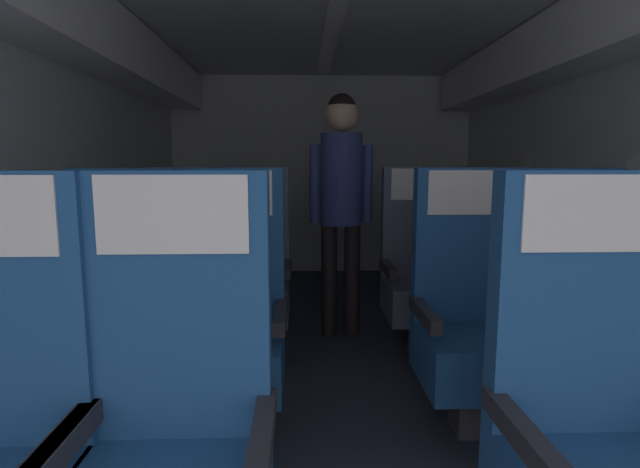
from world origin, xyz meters
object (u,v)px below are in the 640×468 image
Objects in this scene: seat_a_left_aisle at (173,446)px; flight_attendant at (341,189)px; seat_b_left_aisle at (230,324)px; seat_c_left_window at (177,277)px; seat_c_right_window at (421,275)px; seat_c_right_aisle at (493,274)px; seat_a_right_window at (597,440)px; seat_b_left_window at (120,326)px; seat_b_right_window at (471,321)px; seat_b_right_aisle at (574,320)px; seat_c_left_aisle at (251,276)px.

seat_a_left_aisle is 0.71× the size of flight_attendant.
seat_b_left_aisle is at bearing 89.78° from seat_a_left_aisle.
seat_c_right_window is at bearing 0.36° from seat_c_left_window.
seat_c_left_window is at bearing 103.83° from seat_a_left_aisle.
seat_a_left_aisle is 1.00× the size of seat_b_left_aisle.
seat_c_right_window is (-0.47, 0.00, 0.00)m from seat_c_right_aisle.
seat_c_right_aisle is at bearing 75.80° from seat_a_right_window.
seat_a_left_aisle is at bearing -76.17° from seat_c_left_window.
seat_c_right_aisle is at bearing 0.19° from seat_c_left_window.
seat_b_right_window is at bearing 0.37° from seat_b_left_window.
seat_b_left_aisle is (0.47, 0.01, 0.00)m from seat_b_left_window.
seat_c_left_window is (-1.54, 1.89, 0.00)m from seat_a_right_window.
seat_c_left_window is at bearing 129.25° from seat_a_right_window.
seat_b_left_window is 1.00× the size of seat_c_right_window.
seat_b_right_aisle and seat_b_right_window have the same top height.
seat_b_left_aisle is 0.95m from seat_c_left_aisle.
seat_c_right_window is 0.71× the size of flight_attendant.
seat_c_right_window is (0.01, 0.94, 0.00)m from seat_b_right_window.
seat_c_left_window is at bearing -179.64° from seat_c_right_window.
seat_c_right_aisle is at bearing 31.09° from seat_b_left_aisle.
seat_b_left_window is at bearing 148.68° from seat_a_right_window.
seat_b_left_aisle is at bearing -139.14° from seat_c_right_window.
seat_b_left_aisle is 1.00× the size of seat_c_right_window.
seat_c_left_aisle is (-1.08, 1.90, 0.00)m from seat_a_right_window.
seat_b_left_window is at bearing 63.64° from flight_attendant.
seat_b_right_window and seat_c_left_aisle have the same top height.
seat_b_left_aisle and seat_b_right_aisle have the same top height.
seat_c_left_window is 1.00× the size of seat_c_right_window.
seat_a_right_window is 2.29m from flight_attendant.
seat_b_left_aisle is 1.82m from seat_c_right_aisle.
seat_b_right_aisle is at bearing 143.33° from flight_attendant.
seat_c_left_aisle is at bearing 179.78° from seat_c_right_window.
seat_a_left_aisle is at bearing 179.36° from seat_a_right_window.
seat_c_right_window is at bearing 166.35° from flight_attendant.
seat_b_right_aisle is at bearing -63.51° from seat_c_right_window.
flight_attendant is at bearing 14.78° from seat_c_left_window.
seat_b_left_window is (-1.55, 0.94, 0.00)m from seat_a_right_window.
seat_a_right_window is at bearing -0.64° from seat_a_left_aisle.
seat_a_right_window is 1.00× the size of seat_b_right_aisle.
seat_b_right_aisle is at bearing 0.35° from seat_b_left_window.
seat_c_left_aisle is 1.00× the size of seat_c_right_aisle.
flight_attendant reaches higher than seat_c_right_aisle.
seat_b_left_aisle is 0.71× the size of flight_attendant.
seat_b_left_window is (-0.47, 0.93, 0.00)m from seat_a_left_aisle.
seat_b_right_window is at bearing 126.76° from flight_attendant.
seat_c_left_window is (-0.46, 1.88, 0.00)m from seat_a_left_aisle.
seat_b_right_window is (0.00, 0.95, 0.00)m from seat_a_right_window.
seat_b_left_aisle is at bearing 78.69° from flight_attendant.
flight_attendant is at bearing 64.02° from seat_b_left_aisle.
seat_c_left_window and seat_c_right_window have the same top height.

